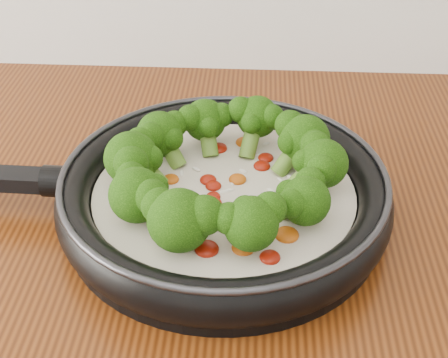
{
  "coord_description": "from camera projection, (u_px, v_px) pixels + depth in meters",
  "views": [
    {
      "loc": [
        0.17,
        0.61,
        1.32
      ],
      "look_at": [
        0.14,
        1.13,
        0.95
      ],
      "focal_mm": 50.56,
      "sensor_mm": 36.0,
      "label": 1
    }
  ],
  "objects": [
    {
      "name": "skillet",
      "position": [
        220.0,
        190.0,
        0.64
      ],
      "size": [
        0.54,
        0.35,
        0.1
      ],
      "color": "black",
      "rests_on": "counter"
    }
  ]
}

